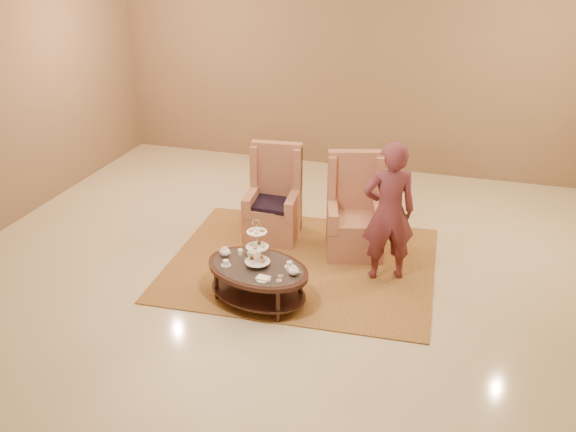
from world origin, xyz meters
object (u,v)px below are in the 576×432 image
(person, at_px, (389,212))
(armchair_left, at_px, (274,206))
(armchair_right, at_px, (354,219))
(tea_table, at_px, (258,273))

(person, bearing_deg, armchair_left, -44.80)
(armchair_right, relative_size, person, 0.75)
(person, bearing_deg, armchair_right, -70.67)
(tea_table, height_order, person, person)
(armchair_right, xyz_separation_m, person, (0.48, -0.55, 0.40))
(tea_table, relative_size, armchair_left, 1.12)
(armchair_left, relative_size, person, 0.73)
(tea_table, relative_size, armchair_right, 1.09)
(armchair_right, bearing_deg, person, -64.72)
(armchair_left, relative_size, armchair_right, 0.98)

